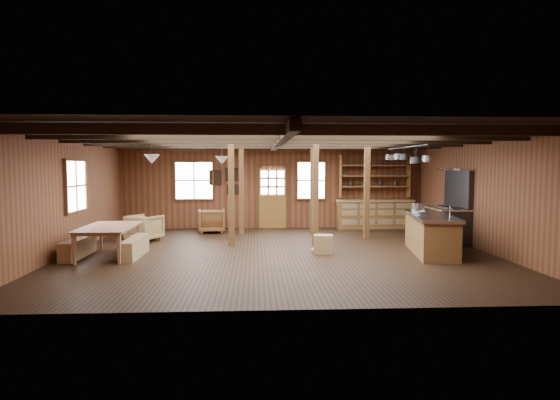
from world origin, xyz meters
name	(u,v)px	position (x,y,z in m)	size (l,w,h in m)	color
room	(279,195)	(0.00, 0.00, 1.40)	(10.04, 9.04, 2.84)	black
ceiling_joists	(279,141)	(0.00, 0.18, 2.68)	(9.80, 8.82, 0.18)	black
timber_posts	(294,190)	(0.52, 2.08, 1.40)	(3.95, 2.35, 2.80)	#472A14
back_door	(273,202)	(0.00, 4.45, 0.88)	(1.02, 0.08, 2.15)	brown
window_back_left	(194,181)	(-2.60, 4.46, 1.60)	(1.32, 0.06, 1.32)	white
window_back_right	(311,180)	(1.30, 4.46, 1.60)	(1.02, 0.06, 1.32)	white
window_left	(76,186)	(-4.96, 0.50, 1.60)	(0.14, 1.24, 1.32)	white
notice_boards	(227,179)	(-1.50, 4.46, 1.64)	(1.08, 0.03, 0.90)	beige
back_counter	(374,210)	(3.40, 4.20, 0.60)	(2.55, 0.60, 2.45)	brown
pendant_lamps	(190,160)	(-2.25, 1.00, 2.25)	(1.86, 2.36, 0.66)	#2A2A2C
pot_rack	(406,157)	(3.15, 0.28, 2.30)	(0.36, 3.00, 0.42)	#2A2A2C
kitchen_island	(431,234)	(3.60, -0.30, 0.48)	(1.26, 2.61, 1.20)	brown
step_stool	(323,244)	(1.04, -0.17, 0.22)	(0.50, 0.36, 0.45)	brown
commercial_range	(447,219)	(4.65, 1.24, 0.65)	(0.84, 1.64, 2.02)	#2A2A2C
dining_table	(111,241)	(-3.90, -0.30, 0.35)	(2.02, 1.12, 0.71)	#996145
bench_wall	(78,248)	(-4.65, -0.30, 0.22)	(0.30, 1.58, 0.43)	brown
bench_aisle	(135,247)	(-3.36, -0.30, 0.22)	(0.30, 1.59, 0.44)	brown
armchair_a	(210,221)	(-2.03, 3.71, 0.33)	(0.70, 0.72, 0.65)	brown
armchair_b	(212,221)	(-1.94, 3.49, 0.37)	(0.79, 0.81, 0.74)	brown
armchair_c	(144,228)	(-3.67, 1.99, 0.37)	(0.78, 0.81, 0.73)	#9A7746
counter_pot	(418,207)	(3.59, 0.60, 1.04)	(0.33, 0.33, 0.20)	#BBBDC2
bowl	(420,212)	(3.37, -0.14, 0.97)	(0.28, 0.28, 0.07)	silver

